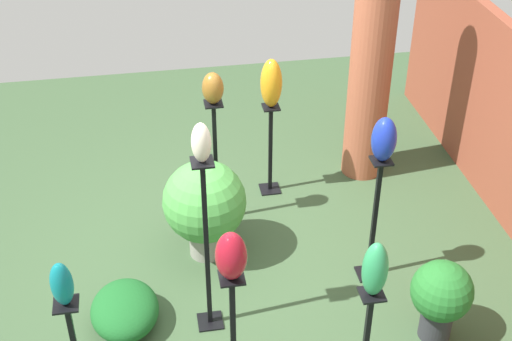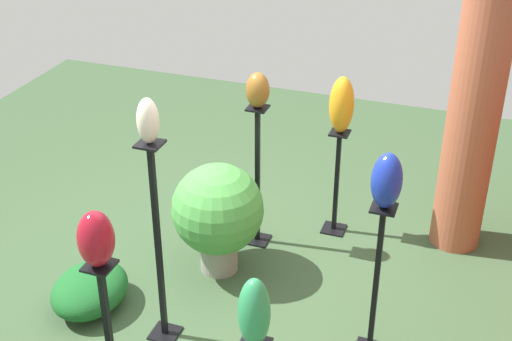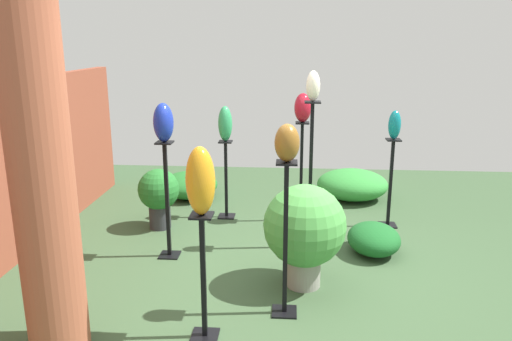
# 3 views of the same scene
# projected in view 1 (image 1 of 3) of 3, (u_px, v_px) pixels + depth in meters

# --- Properties ---
(ground_plane) EXTENTS (8.00, 8.00, 0.00)m
(ground_plane) POSITION_uv_depth(u_px,v_px,m) (224.00, 266.00, 6.30)
(ground_plane) COLOR #385133
(brick_pillar) EXTENTS (0.42, 0.42, 2.67)m
(brick_pillar) POSITION_uv_depth(u_px,v_px,m) (372.00, 54.00, 6.81)
(brick_pillar) COLOR #9E5138
(brick_pillar) RESTS_ON ground
(pedestal_bronze) EXTENTS (0.20, 0.20, 1.26)m
(pedestal_bronze) POSITION_uv_depth(u_px,v_px,m) (216.00, 168.00, 6.54)
(pedestal_bronze) COLOR black
(pedestal_bronze) RESTS_ON ground
(pedestal_ivory) EXTENTS (0.20, 0.20, 1.55)m
(pedestal_ivory) POSITION_uv_depth(u_px,v_px,m) (207.00, 254.00, 5.33)
(pedestal_ivory) COLOR black
(pedestal_ivory) RESTS_ON ground
(pedestal_cobalt) EXTENTS (0.20, 0.20, 1.19)m
(pedestal_cobalt) POSITION_uv_depth(u_px,v_px,m) (374.00, 225.00, 5.90)
(pedestal_cobalt) COLOR black
(pedestal_cobalt) RESTS_ON ground
(pedestal_amber) EXTENTS (0.20, 0.20, 0.96)m
(pedestal_amber) POSITION_uv_depth(u_px,v_px,m) (270.00, 153.00, 7.01)
(pedestal_amber) COLOR black
(pedestal_amber) RESTS_ON ground
(art_vase_bronze) EXTENTS (0.19, 0.19, 0.29)m
(art_vase_bronze) POSITION_uv_depth(u_px,v_px,m) (213.00, 88.00, 6.07)
(art_vase_bronze) COLOR brown
(art_vase_bronze) RESTS_ON pedestal_bronze
(art_vase_ruby) EXTENTS (0.21, 0.20, 0.34)m
(art_vase_ruby) POSITION_uv_depth(u_px,v_px,m) (231.00, 256.00, 4.31)
(art_vase_ruby) COLOR maroon
(art_vase_ruby) RESTS_ON pedestal_ruby
(art_vase_ivory) EXTENTS (0.15, 0.14, 0.30)m
(art_vase_ivory) POSITION_uv_depth(u_px,v_px,m) (201.00, 143.00, 4.78)
(art_vase_ivory) COLOR beige
(art_vase_ivory) RESTS_ON pedestal_ivory
(art_vase_cobalt) EXTENTS (0.21, 0.19, 0.38)m
(art_vase_cobalt) POSITION_uv_depth(u_px,v_px,m) (384.00, 139.00, 5.44)
(art_vase_cobalt) COLOR #192D9E
(art_vase_cobalt) RESTS_ON pedestal_cobalt
(art_vase_jade) EXTENTS (0.17, 0.17, 0.42)m
(art_vase_jade) POSITION_uv_depth(u_px,v_px,m) (375.00, 269.00, 4.52)
(art_vase_jade) COLOR #2D9356
(art_vase_jade) RESTS_ON pedestal_jade
(art_vase_amber) EXTENTS (0.21, 0.20, 0.49)m
(art_vase_amber) POSITION_uv_depth(u_px,v_px,m) (271.00, 83.00, 6.58)
(art_vase_amber) COLOR orange
(art_vase_amber) RESTS_ON pedestal_amber
(art_vase_teal) EXTENTS (0.14, 0.14, 0.33)m
(art_vase_teal) POSITION_uv_depth(u_px,v_px,m) (62.00, 284.00, 4.35)
(art_vase_teal) COLOR #0F727A
(art_vase_teal) RESTS_ON pedestal_teal
(potted_plant_walkway_edge) EXTENTS (0.73, 0.73, 0.94)m
(potted_plant_walkway_edge) POSITION_uv_depth(u_px,v_px,m) (205.00, 204.00, 6.14)
(potted_plant_walkway_edge) COLOR gray
(potted_plant_walkway_edge) RESTS_ON ground
(potted_plant_mid_left) EXTENTS (0.48, 0.48, 0.71)m
(potted_plant_mid_left) POSITION_uv_depth(u_px,v_px,m) (441.00, 295.00, 5.39)
(potted_plant_mid_left) COLOR #2D2D33
(potted_plant_mid_left) RESTS_ON ground
(foliage_bed_west) EXTENTS (0.66, 0.54, 0.31)m
(foliage_bed_west) POSITION_uv_depth(u_px,v_px,m) (125.00, 310.00, 5.64)
(foliage_bed_west) COLOR #195923
(foliage_bed_west) RESTS_ON ground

